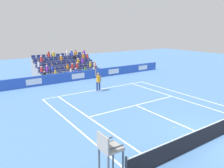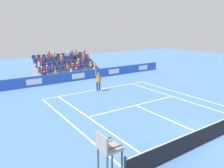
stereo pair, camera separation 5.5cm
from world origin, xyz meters
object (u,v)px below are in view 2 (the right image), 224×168
loose_tennis_ball (174,128)px  tennis_player (98,81)px  tennis_net (214,131)px  umpire_chair (108,154)px

loose_tennis_ball → tennis_player: bearing=-92.0°
tennis_net → umpire_chair: (6.76, 0.10, 1.03)m
tennis_net → tennis_player: 11.37m
tennis_net → tennis_player: tennis_player is taller
umpire_chair → loose_tennis_ball: bearing=-160.4°
tennis_net → umpire_chair: size_ratio=5.12×
umpire_chair → loose_tennis_ball: 6.59m
umpire_chair → tennis_net: bearing=-179.2°
tennis_net → umpire_chair: 6.84m
tennis_net → loose_tennis_ball: (0.71, -2.05, -0.46)m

